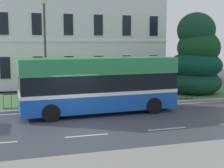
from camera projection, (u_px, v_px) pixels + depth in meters
ground_plane at (76, 120)px, 16.88m from camera, size 60.00×56.00×0.18m
georgian_townhouse at (73, 14)px, 32.07m from camera, size 16.34×11.06×13.98m
iron_verge_railing at (106, 97)px, 20.52m from camera, size 12.98×0.04×0.97m
evergreen_tree at (196, 60)px, 25.04m from camera, size 4.53×4.54×6.76m
single_decker_bus at (99, 84)px, 18.33m from camera, size 9.34×3.06×3.31m
street_lamp_post at (45, 45)px, 19.85m from camera, size 0.36×0.24×6.87m
litter_bin at (127, 93)px, 21.60m from camera, size 0.55×0.55×1.18m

